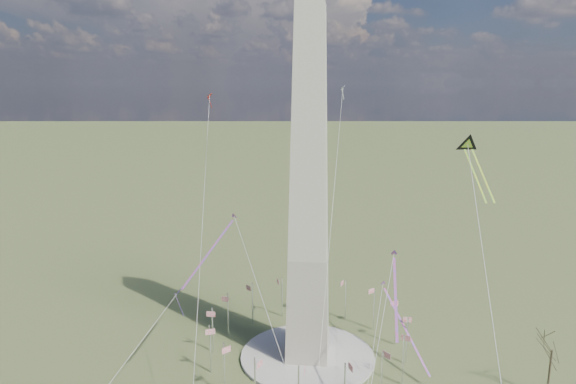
# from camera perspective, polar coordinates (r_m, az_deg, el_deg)

# --- Properties ---
(ground) EXTENTS (2000.00, 2000.00, 0.00)m
(ground) POSITION_cam_1_polar(r_m,az_deg,el_deg) (145.32, 2.18, -17.90)
(ground) COLOR #43562B
(ground) RESTS_ON ground
(plaza) EXTENTS (36.00, 36.00, 0.80)m
(plaza) POSITION_cam_1_polar(r_m,az_deg,el_deg) (145.12, 2.18, -17.76)
(plaza) COLOR #ACA99D
(plaza) RESTS_ON ground
(washington_monument) EXTENTS (15.56, 15.56, 100.00)m
(washington_monument) POSITION_cam_1_polar(r_m,az_deg,el_deg) (128.36, 2.35, 1.01)
(washington_monument) COLOR #BAB49C
(washington_monument) RESTS_ON plaza
(flagpole_ring) EXTENTS (54.40, 54.40, 13.00)m
(flagpole_ring) POSITION_cam_1_polar(r_m,az_deg,el_deg) (141.84, 2.20, -15.35)
(flagpole_ring) COLOR white
(flagpole_ring) RESTS_ON ground
(tree_near) EXTENTS (10.15, 10.15, 17.76)m
(tree_near) POSITION_cam_1_polar(r_m,az_deg,el_deg) (138.25, 27.32, -15.03)
(tree_near) COLOR #4D432E
(tree_near) RESTS_ON ground
(kite_delta_black) EXTENTS (6.98, 17.57, 14.36)m
(kite_delta_black) POSITION_cam_1_polar(r_m,az_deg,el_deg) (136.12, 19.48, 4.59)
(kite_delta_black) COLOR black
(kite_delta_black) RESTS_ON ground
(kite_diamond_purple) EXTENTS (1.71, 2.71, 8.43)m
(kite_diamond_purple) POSITION_cam_1_polar(r_m,az_deg,el_deg) (142.01, -12.06, -11.16)
(kite_diamond_purple) COLOR #3C1974
(kite_diamond_purple) RESTS_ON ground
(kite_streamer_left) EXTENTS (1.89, 20.09, 13.79)m
(kite_streamer_left) POSITION_cam_1_polar(r_m,az_deg,el_deg) (120.32, 11.82, -9.88)
(kite_streamer_left) COLOR #FF3A28
(kite_streamer_left) RESTS_ON ground
(kite_streamer_mid) EXTENTS (9.64, 18.32, 13.57)m
(kite_streamer_mid) POSITION_cam_1_polar(r_m,az_deg,el_deg) (124.77, -7.94, -5.47)
(kite_streamer_mid) COLOR #FF3A28
(kite_streamer_mid) RESTS_ON ground
(kite_streamer_right) EXTENTS (11.96, 21.88, 16.35)m
(kite_streamer_right) POSITION_cam_1_polar(r_m,az_deg,el_deg) (143.05, 12.08, -13.01)
(kite_streamer_right) COLOR #FF3A28
(kite_streamer_right) RESTS_ON ground
(kite_small_red) EXTENTS (1.61, 2.32, 4.83)m
(kite_small_red) POSITION_cam_1_polar(r_m,az_deg,el_deg) (170.41, -8.71, 10.37)
(kite_small_red) COLOR red
(kite_small_red) RESTS_ON ground
(kite_small_white) EXTENTS (1.36, 2.09, 4.55)m
(kite_small_white) POSITION_cam_1_polar(r_m,az_deg,el_deg) (166.04, 6.12, 11.30)
(kite_small_white) COLOR white
(kite_small_white) RESTS_ON ground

